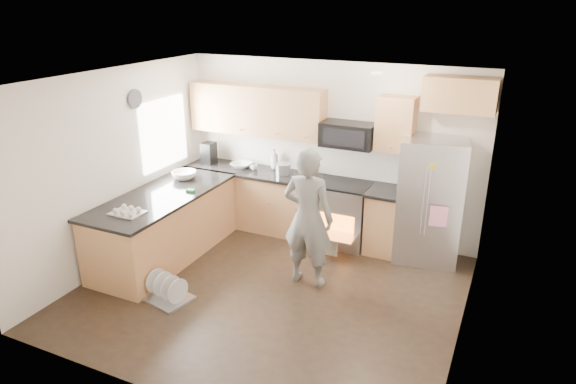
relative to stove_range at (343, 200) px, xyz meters
The scene contains 8 objects.
ground 1.86m from the stove_range, 101.69° to the right, with size 4.50×4.50×0.00m, color black.
room_shell 1.99m from the stove_range, 103.00° to the right, with size 4.54×4.04×2.62m.
back_cabinet_run 0.98m from the stove_range, behind, with size 4.45×0.64×2.50m.
peninsula 2.56m from the stove_range, 145.55° to the right, with size 0.96×2.36×1.04m.
stove_range is the anchor object (origin of this frame).
refrigerator 1.22m from the stove_range, ahead, with size 0.94×0.79×1.72m.
person 1.29m from the stove_range, 90.88° to the right, with size 0.65×0.43×1.78m, color slate.
dish_rack 2.81m from the stove_range, 120.41° to the right, with size 0.63×0.55×0.34m.
Camera 1 is at (2.53, -4.91, 3.42)m, focal length 32.00 mm.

